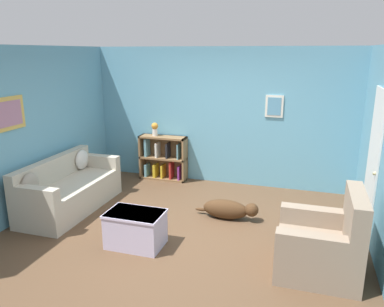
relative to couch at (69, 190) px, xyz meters
name	(u,v)px	position (x,y,z in m)	size (l,w,h in m)	color
ground_plane	(184,230)	(2.04, -0.17, -0.32)	(14.00, 14.00, 0.00)	brown
wall_back	(221,117)	(2.04, 2.08, 0.98)	(5.60, 0.13, 2.60)	#609EB7
wall_left	(28,132)	(-0.51, -0.17, 0.98)	(0.13, 5.00, 2.60)	#609EB7
couch	(69,190)	(0.00, 0.00, 0.00)	(0.80, 1.89, 0.84)	#B7AD99
bookshelf	(163,159)	(0.91, 1.88, 0.10)	(0.95, 0.29, 0.89)	olive
recliner_chair	(324,245)	(3.93, -0.69, 0.03)	(0.92, 0.92, 1.01)	gray
coffee_table	(136,228)	(1.57, -0.78, -0.07)	(0.75, 0.50, 0.48)	#BCB2D1
dog	(229,209)	(2.58, 0.40, -0.17)	(1.01, 0.27, 0.30)	#472D19
vase	(155,128)	(0.75, 1.86, 0.71)	(0.14, 0.14, 0.27)	silver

